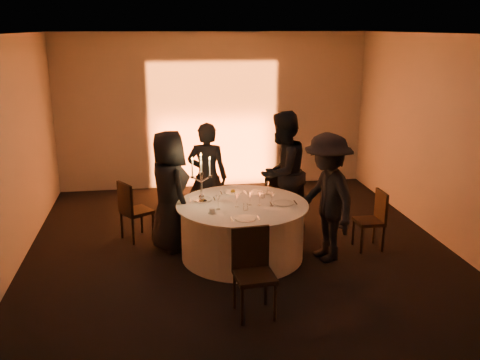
{
  "coord_description": "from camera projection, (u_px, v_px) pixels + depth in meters",
  "views": [
    {
      "loc": [
        -1.12,
        -6.8,
        3.1
      ],
      "look_at": [
        0.0,
        0.2,
        1.05
      ],
      "focal_mm": 40.0,
      "sensor_mm": 36.0,
      "label": 1
    }
  ],
  "objects": [
    {
      "name": "wall_left",
      "position": [
        3.0,
        160.0,
        6.61
      ],
      "size": [
        0.0,
        7.0,
        7.0
      ],
      "primitive_type": "plane",
      "rotation": [
        1.57,
        0.0,
        1.57
      ],
      "color": "beige",
      "rests_on": "floor"
    },
    {
      "name": "plate_front",
      "position": [
        245.0,
        218.0,
        6.69
      ],
      "size": [
        0.36,
        0.27,
        0.01
      ],
      "color": "white",
      "rests_on": "banquet_table"
    },
    {
      "name": "wall_front",
      "position": [
        323.0,
        263.0,
        3.74
      ],
      "size": [
        7.0,
        0.0,
        7.0
      ],
      "primitive_type": "plane",
      "rotation": [
        -1.57,
        0.0,
        0.0
      ],
      "color": "beige",
      "rests_on": "floor"
    },
    {
      "name": "coffee_cup",
      "position": [
        212.0,
        211.0,
        6.89
      ],
      "size": [
        0.11,
        0.11,
        0.07
      ],
      "color": "white",
      "rests_on": "banquet_table"
    },
    {
      "name": "plate_left",
      "position": [
        202.0,
        199.0,
        7.43
      ],
      "size": [
        0.36,
        0.27,
        0.08
      ],
      "color": "white",
      "rests_on": "banquet_table"
    },
    {
      "name": "chair_right",
      "position": [
        374.0,
        217.0,
        7.62
      ],
      "size": [
        0.38,
        0.38,
        0.85
      ],
      "rotation": [
        0.0,
        0.0,
        -1.56
      ],
      "color": "black",
      "rests_on": "floor"
    },
    {
      "name": "wine_glass_e",
      "position": [
        218.0,
        199.0,
        7.01
      ],
      "size": [
        0.07,
        0.07,
        0.19
      ],
      "color": "white",
      "rests_on": "banquet_table"
    },
    {
      "name": "wine_glass_a",
      "position": [
        272.0,
        196.0,
        7.14
      ],
      "size": [
        0.07,
        0.07,
        0.19
      ],
      "color": "white",
      "rests_on": "banquet_table"
    },
    {
      "name": "plate_back_left",
      "position": [
        233.0,
        192.0,
        7.74
      ],
      "size": [
        0.36,
        0.27,
        0.08
      ],
      "color": "white",
      "rests_on": "banquet_table"
    },
    {
      "name": "candelabra",
      "position": [
        201.0,
        185.0,
        7.27
      ],
      "size": [
        0.29,
        0.14,
        0.7
      ],
      "color": "silver",
      "rests_on": "banquet_table"
    },
    {
      "name": "chair_left",
      "position": [
        132.0,
        208.0,
        7.9
      ],
      "size": [
        0.54,
        0.54,
        0.91
      ],
      "rotation": [
        0.0,
        0.0,
        2.11
      ],
      "color": "black",
      "rests_on": "floor"
    },
    {
      "name": "guest_back_right",
      "position": [
        282.0,
        173.0,
        8.14
      ],
      "size": [
        1.16,
        1.14,
        1.89
      ],
      "primitive_type": "imported",
      "rotation": [
        0.0,
        0.0,
        -2.42
      ],
      "color": "black",
      "rests_on": "floor"
    },
    {
      "name": "guest_back_left",
      "position": [
        207.0,
        177.0,
        8.24
      ],
      "size": [
        0.72,
        0.58,
        1.71
      ],
      "primitive_type": "imported",
      "rotation": [
        0.0,
        0.0,
        2.82
      ],
      "color": "black",
      "rests_on": "floor"
    },
    {
      "name": "tumbler_b",
      "position": [
        246.0,
        207.0,
        7.0
      ],
      "size": [
        0.07,
        0.07,
        0.09
      ],
      "primitive_type": "cylinder",
      "color": "white",
      "rests_on": "banquet_table"
    },
    {
      "name": "guest_left",
      "position": [
        169.0,
        191.0,
        7.51
      ],
      "size": [
        0.85,
        0.99,
        1.73
      ],
      "primitive_type": "imported",
      "rotation": [
        0.0,
        0.0,
        2.0
      ],
      "color": "black",
      "rests_on": "floor"
    },
    {
      "name": "chair_front",
      "position": [
        253.0,
        266.0,
        5.88
      ],
      "size": [
        0.46,
        0.46,
        0.97
      ],
      "rotation": [
        0.0,
        0.0,
        0.08
      ],
      "color": "black",
      "rests_on": "floor"
    },
    {
      "name": "wine_glass_f",
      "position": [
        250.0,
        195.0,
        7.18
      ],
      "size": [
        0.07,
        0.07,
        0.19
      ],
      "color": "white",
      "rests_on": "banquet_table"
    },
    {
      "name": "wine_glass_b",
      "position": [
        237.0,
        197.0,
        7.1
      ],
      "size": [
        0.07,
        0.07,
        0.19
      ],
      "color": "white",
      "rests_on": "banquet_table"
    },
    {
      "name": "chair_back_right",
      "position": [
        271.0,
        193.0,
        8.52
      ],
      "size": [
        0.55,
        0.55,
        0.94
      ],
      "rotation": [
        0.0,
        0.0,
        -2.67
      ],
      "color": "black",
      "rests_on": "floor"
    },
    {
      "name": "wine_glass_d",
      "position": [
        260.0,
        196.0,
        7.16
      ],
      "size": [
        0.07,
        0.07,
        0.19
      ],
      "color": "white",
      "rests_on": "banquet_table"
    },
    {
      "name": "floor",
      "position": [
        242.0,
        256.0,
        7.48
      ],
      "size": [
        7.0,
        7.0,
        0.0
      ],
      "primitive_type": "plane",
      "color": "black",
      "rests_on": "ground"
    },
    {
      "name": "ceiling",
      "position": [
        243.0,
        34.0,
        6.64
      ],
      "size": [
        7.0,
        7.0,
        0.0
      ],
      "primitive_type": "plane",
      "rotation": [
        3.14,
        0.0,
        0.0
      ],
      "color": "white",
      "rests_on": "wall_back"
    },
    {
      "name": "tumbler_a",
      "position": [
        263.0,
        195.0,
        7.49
      ],
      "size": [
        0.07,
        0.07,
        0.09
      ],
      "primitive_type": "cylinder",
      "color": "white",
      "rests_on": "banquet_table"
    },
    {
      "name": "banquet_table",
      "position": [
        242.0,
        230.0,
        7.37
      ],
      "size": [
        1.8,
        1.8,
        0.77
      ],
      "color": "black",
      "rests_on": "floor"
    },
    {
      "name": "wall_right",
      "position": [
        453.0,
        144.0,
        7.51
      ],
      "size": [
        0.0,
        7.0,
        7.0
      ],
      "primitive_type": "plane",
      "rotation": [
        1.57,
        0.0,
        -1.57
      ],
      "color": "beige",
      "rests_on": "floor"
    },
    {
      "name": "wine_glass_c",
      "position": [
        267.0,
        185.0,
        7.62
      ],
      "size": [
        0.07,
        0.07,
        0.19
      ],
      "color": "white",
      "rests_on": "banquet_table"
    },
    {
      "name": "plate_back_right",
      "position": [
        257.0,
        192.0,
        7.74
      ],
      "size": [
        0.35,
        0.28,
        0.01
      ],
      "color": "white",
      "rests_on": "banquet_table"
    },
    {
      "name": "chair_back_left",
      "position": [
        209.0,
        197.0,
        8.51
      ],
      "size": [
        0.45,
        0.45,
        0.85
      ],
      "rotation": [
        0.0,
        0.0,
        2.91
      ],
      "color": "black",
      "rests_on": "floor"
    },
    {
      "name": "plate_right",
      "position": [
        283.0,
        203.0,
        7.27
      ],
      "size": [
        0.36,
        0.29,
        0.01
      ],
      "color": "white",
      "rests_on": "banquet_table"
    },
    {
      "name": "wall_back",
      "position": [
        213.0,
        111.0,
        10.38
      ],
      "size": [
        7.0,
        0.0,
        7.0
      ],
      "primitive_type": "plane",
      "rotation": [
        1.57,
        0.0,
        0.0
      ],
      "color": "beige",
      "rests_on": "floor"
    },
    {
      "name": "guest_right",
      "position": [
        327.0,
        198.0,
        7.17
      ],
      "size": [
        0.88,
        1.25,
        1.76
      ],
      "primitive_type": "imported",
      "rotation": [
        0.0,
        0.0,
        -1.36
      ],
      "color": "black",
      "rests_on": "floor"
    },
    {
      "name": "uplighter_fixture",
      "position": [
        216.0,
        187.0,
        10.5
      ],
      "size": [
        0.25,
        0.12,
        0.1
      ],
      "primitive_type": "cube",
      "color": "black",
      "rests_on": "floor"
    }
  ]
}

